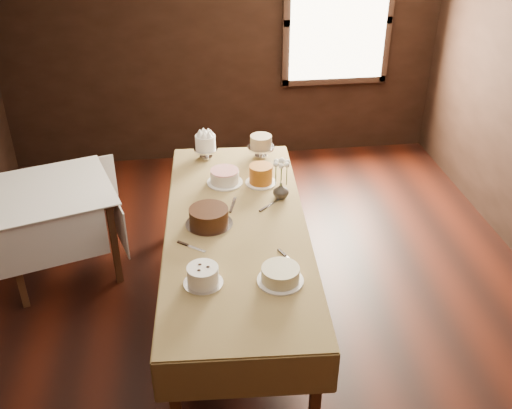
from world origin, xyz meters
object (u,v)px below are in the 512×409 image
Objects in this scene: cake_swirl at (203,276)px; flower_vase at (281,191)px; cake_speckled at (261,147)px; cake_server_c at (234,202)px; cake_server_d at (273,203)px; side_table at (53,199)px; display_table at (236,232)px; cake_meringue at (206,147)px; cake_caramel at (261,175)px; cake_cream at (280,275)px; cake_server_e at (197,249)px; cake_chocolate at (209,217)px; cake_lattice at (225,177)px; cake_server_b at (292,262)px.

cake_swirl is 1.23m from flower_vase.
flower_vase is (0.06, -0.76, -0.03)m from cake_speckled.
cake_server_d is (0.31, -0.06, 0.00)m from cake_server_c.
display_table is at bearing -27.76° from side_table.
cake_meringue is 1.77× the size of flower_vase.
cake_cream is at bearing -92.49° from cake_caramel.
cake_server_c is (-0.33, -0.78, -0.09)m from cake_speckled.
cake_speckled is at bearing -7.78° from cake_server_c.
display_table is at bearing -107.09° from cake_speckled.
cake_caramel is at bearing 94.87° from cake_server_e.
cake_meringue reaches higher than cake_caramel.
cake_server_c is (0.17, -0.82, -0.10)m from cake_meringue.
cake_swirl is 0.50m from cake_cream.
cake_server_c reaches higher than side_table.
cake_chocolate is at bearing -151.57° from flower_vase.
cake_swirl is (1.20, -1.44, 0.18)m from side_table.
cake_lattice is 1.39m from cake_cream.
cake_server_e is (-0.53, 0.43, -0.05)m from cake_cream.
cake_server_b is at bearing -90.53° from cake_speckled.
cake_swirl is at bearing -96.76° from cake_chocolate.
display_table is 10.54× the size of cake_speckled.
cake_cream reaches higher than cake_server_b.
cake_caramel is 1.40m from cake_swirl.
cake_caramel is at bearing 50.99° from cake_chocolate.
cake_caramel is 1.00× the size of cake_swirl.
cake_cream is (0.37, -1.86, -0.06)m from cake_meringue.
cake_speckled is at bearing 10.47° from side_table.
cake_swirl is (-0.26, -1.33, 0.01)m from cake_lattice.
cake_cream is (0.24, -1.37, -0.00)m from cake_lattice.
cake_meringue reaches higher than side_table.
cake_meringue reaches higher than display_table.
cake_meringue is at bearing 27.01° from cake_server_c.
cake_server_c is at bearing 54.63° from cake_chocolate.
flower_vase is (0.38, 0.02, 0.06)m from cake_server_c.
cake_speckled reaches higher than cake_lattice.
cake_speckled is at bearing 72.91° from display_table.
cake_caramel is 0.39m from cake_server_c.
cake_swirl reaches higher than cake_server_c.
cake_caramel is 0.29m from flower_vase.
cake_meringue is 1.90m from cake_cream.
cake_caramel reaches higher than cake_swirl.
cake_lattice is at bearing 90.02° from cake_server_d.
cake_caramel is at bearing -27.47° from cake_server_c.
cake_server_e is at bearing -139.02° from display_table.
cake_server_b is at bearing -35.48° from side_table.
cake_speckled reaches higher than cake_caramel.
cake_swirl reaches higher than cake_server_e.
cake_swirl is at bearing -50.39° from side_table.
cake_server_e is at bearing 140.43° from cake_cream.
cake_server_c is 0.69m from cake_server_e.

